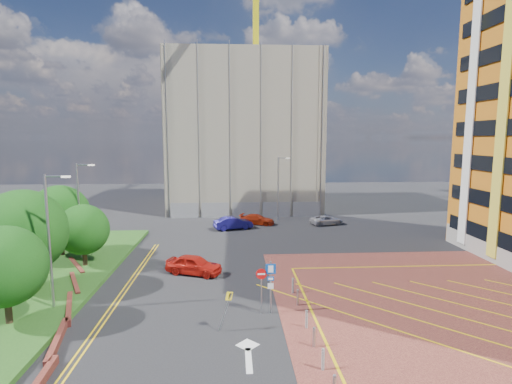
{
  "coord_description": "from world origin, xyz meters",
  "views": [
    {
      "loc": [
        -1.68,
        -21.49,
        10.37
      ],
      "look_at": [
        -0.15,
        4.6,
        6.82
      ],
      "focal_mm": 28.0,
      "sensor_mm": 36.0,
      "label": 1
    }
  ],
  "objects": [
    {
      "name": "tree_b",
      "position": [
        -15.5,
        5.0,
        4.24
      ],
      "size": [
        5.6,
        5.6,
        6.74
      ],
      "color": "#3D2B1C",
      "rests_on": "grass_bed"
    },
    {
      "name": "car_red_back",
      "position": [
        1.21,
        25.63,
        0.6
      ],
      "size": [
        4.48,
        2.91,
        1.21
      ],
      "primitive_type": "imported",
      "rotation": [
        0.0,
        0.0,
        1.25
      ],
      "color": "#B2290F",
      "rests_on": "ground"
    },
    {
      "name": "bollard_row",
      "position": [
        2.3,
        -1.67,
        0.47
      ],
      "size": [
        0.14,
        11.14,
        0.9
      ],
      "color": "#9EA0A8",
      "rests_on": "forecourt"
    },
    {
      "name": "tree_d",
      "position": [
        -16.5,
        13.0,
        3.87
      ],
      "size": [
        5.0,
        5.0,
        6.08
      ],
      "color": "#3D2B1C",
      "rests_on": "grass_bed"
    },
    {
      "name": "construction_fence",
      "position": [
        1.0,
        30.0,
        1.0
      ],
      "size": [
        21.6,
        0.06,
        2.0
      ],
      "primitive_type": "cube",
      "color": "gray",
      "rests_on": "ground"
    },
    {
      "name": "lamp_left_near",
      "position": [
        -12.42,
        2.0,
        4.66
      ],
      "size": [
        1.53,
        0.16,
        8.0
      ],
      "color": "#9EA0A8",
      "rests_on": "grass_bed"
    },
    {
      "name": "forecourt",
      "position": [
        14.0,
        0.0,
        0.01
      ],
      "size": [
        26.0,
        26.0,
        0.02
      ],
      "primitive_type": "cube",
      "color": "brown",
      "rests_on": "ground"
    },
    {
      "name": "tree_c",
      "position": [
        -13.5,
        10.0,
        3.19
      ],
      "size": [
        4.0,
        4.0,
        4.9
      ],
      "color": "#3D2B1C",
      "rests_on": "grass_bed"
    },
    {
      "name": "ground",
      "position": [
        0.0,
        0.0,
        0.0
      ],
      "size": [
        140.0,
        140.0,
        0.0
      ],
      "primitive_type": "plane",
      "color": "black",
      "rests_on": "ground"
    },
    {
      "name": "car_silver_back",
      "position": [
        9.56,
        24.96,
        0.56
      ],
      "size": [
        4.39,
        2.85,
        1.13
      ],
      "primitive_type": "imported",
      "rotation": [
        0.0,
        0.0,
        1.83
      ],
      "color": "silver",
      "rests_on": "ground"
    },
    {
      "name": "retaining_wall",
      "position": [
        -11.8,
        2.0,
        0.2
      ],
      "size": [
        6.06,
        20.33,
        0.4
      ],
      "color": "maroon",
      "rests_on": "ground"
    },
    {
      "name": "lamp_back",
      "position": [
        4.08,
        28.0,
        4.36
      ],
      "size": [
        1.53,
        0.16,
        8.0
      ],
      "color": "#9EA0A8",
      "rests_on": "ground"
    },
    {
      "name": "car_red_left",
      "position": [
        -4.71,
        8.24,
        0.74
      ],
      "size": [
        4.66,
        3.17,
        1.47
      ],
      "primitive_type": "imported",
      "rotation": [
        0.0,
        0.0,
        1.2
      ],
      "color": "#B4170F",
      "rests_on": "ground"
    },
    {
      "name": "car_blue_back",
      "position": [
        -1.68,
        23.21,
        0.73
      ],
      "size": [
        4.66,
        2.79,
        1.45
      ],
      "primitive_type": "imported",
      "rotation": [
        0.0,
        0.0,
        1.88
      ],
      "color": "navy",
      "rests_on": "ground"
    },
    {
      "name": "tree_a",
      "position": [
        -14.0,
        0.0,
        3.5
      ],
      "size": [
        4.4,
        4.4,
        5.41
      ],
      "color": "#3D2B1C",
      "rests_on": "grass_bed"
    },
    {
      "name": "construction_building",
      "position": [
        0.0,
        40.0,
        11.0
      ],
      "size": [
        21.2,
        19.2,
        22.0
      ],
      "primitive_type": "cube",
      "color": "gray",
      "rests_on": "ground"
    },
    {
      "name": "tower_crane",
      "position": [
        2.0,
        39.44,
        25.85
      ],
      "size": [
        1.6,
        35.0,
        35.4
      ],
      "color": "yellow",
      "rests_on": "ground"
    },
    {
      "name": "warning_sign",
      "position": [
        -2.06,
        -1.11,
        1.43
      ],
      "size": [
        0.81,
        0.43,
        2.24
      ],
      "color": "#9EA0A8",
      "rests_on": "ground"
    },
    {
      "name": "sign_cluster",
      "position": [
        0.3,
        0.98,
        1.95
      ],
      "size": [
        1.17,
        0.12,
        3.2
      ],
      "color": "#9EA0A8",
      "rests_on": "ground"
    },
    {
      "name": "lamp_left_far",
      "position": [
        -14.42,
        12.0,
        4.66
      ],
      "size": [
        1.53,
        0.16,
        8.0
      ],
      "color": "#9EA0A8",
      "rests_on": "grass_bed"
    }
  ]
}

